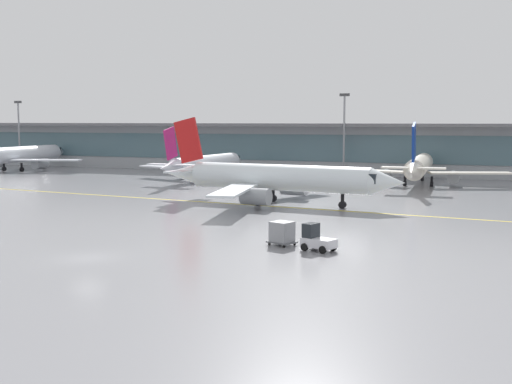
# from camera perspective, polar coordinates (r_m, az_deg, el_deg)

# --- Properties ---
(ground_plane) EXTENTS (400.00, 400.00, 0.00)m
(ground_plane) POSITION_cam_1_polar(r_m,az_deg,el_deg) (49.82, -14.54, -5.60)
(ground_plane) COLOR gray
(taxiway_centreline_stripe) EXTENTS (109.62, 9.87, 0.01)m
(taxiway_centreline_stripe) POSITION_cam_1_polar(r_m,az_deg,el_deg) (76.96, 1.57, -1.27)
(taxiway_centreline_stripe) COLOR yellow
(taxiway_centreline_stripe) RESTS_ON ground_plane
(terminal_concourse) EXTENTS (209.08, 11.00, 9.60)m
(terminal_concourse) POSITION_cam_1_polar(r_m,az_deg,el_deg) (125.99, 8.42, 3.83)
(terminal_concourse) COLOR #9EA3A8
(terminal_concourse) RESTS_ON ground_plane
(gate_airplane_0) EXTENTS (29.98, 32.22, 10.68)m
(gate_airplane_0) POSITION_cam_1_polar(r_m,az_deg,el_deg) (140.30, -20.13, 3.06)
(gate_airplane_0) COLOR silver
(gate_airplane_0) RESTS_ON ground_plane
(gate_airplane_1) EXTENTS (25.78, 27.75, 9.19)m
(gate_airplane_1) POSITION_cam_1_polar(r_m,az_deg,el_deg) (111.51, -4.44, 2.47)
(gate_airplane_1) COLOR silver
(gate_airplane_1) RESTS_ON ground_plane
(gate_airplane_2) EXTENTS (27.78, 29.93, 9.91)m
(gate_airplane_2) POSITION_cam_1_polar(r_m,az_deg,el_deg) (104.96, 14.07, 2.18)
(gate_airplane_2) COLOR silver
(gate_airplane_2) RESTS_ON ground_plane
(taxiing_regional_jet) EXTENTS (31.79, 29.44, 10.52)m
(taxiing_regional_jet) POSITION_cam_1_polar(r_m,az_deg,el_deg) (78.65, 1.81, 1.20)
(taxiing_regional_jet) COLOR white
(taxiing_regional_jet) RESTS_ON ground_plane
(baggage_tug) EXTENTS (2.91, 2.26, 2.10)m
(baggage_tug) POSITION_cam_1_polar(r_m,az_deg,el_deg) (50.98, 5.30, -4.13)
(baggage_tug) COLOR silver
(baggage_tug) RESTS_ON ground_plane
(cargo_dolly_lead) EXTENTS (2.49, 2.18, 1.94)m
(cargo_dolly_lead) POSITION_cam_1_polar(r_m,az_deg,el_deg) (52.91, 2.29, -3.55)
(cargo_dolly_lead) COLOR #595B60
(cargo_dolly_lead) RESTS_ON ground_plane
(apron_light_mast_0) EXTENTS (1.80, 0.36, 14.36)m
(apron_light_mast_0) POSITION_cam_1_polar(r_m,az_deg,el_deg) (151.36, -20.00, 5.03)
(apron_light_mast_0) COLOR gray
(apron_light_mast_0) RESTS_ON ground_plane
(apron_light_mast_1) EXTENTS (1.80, 0.36, 14.95)m
(apron_light_mast_1) POSITION_cam_1_polar(r_m,az_deg,el_deg) (119.03, 7.70, 5.27)
(apron_light_mast_1) COLOR gray
(apron_light_mast_1) RESTS_ON ground_plane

